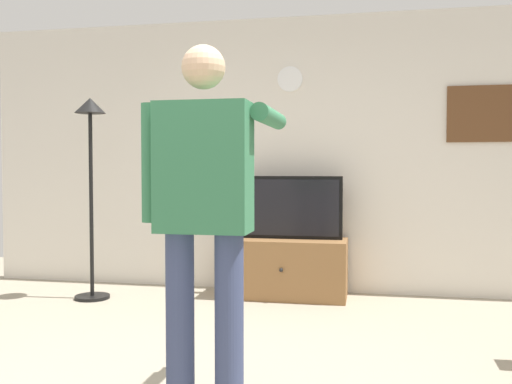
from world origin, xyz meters
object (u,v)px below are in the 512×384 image
Objects in this scene: floor_lamp at (91,156)px; wall_clock at (290,79)px; person_standing_nearer_lamp at (205,206)px; tv_stand at (285,268)px; television at (286,207)px; framed_picture at (484,114)px.

wall_clock is at bearing 22.10° from floor_lamp.
wall_clock reaches higher than person_standing_nearer_lamp.
tv_stand is 1.08× the size of television.
floor_lamp reaches higher than tv_stand.
framed_picture is 3.65m from floor_lamp.
framed_picture is 0.37× the size of person_standing_nearer_lamp.
framed_picture is at bearing 7.82° from television.
television is at bearing -172.18° from framed_picture.
tv_stand is at bearing -90.00° from television.
floor_lamp is 2.82m from person_standing_nearer_lamp.
tv_stand is 0.57m from television.
tv_stand is at bearing 13.52° from floor_lamp.
person_standing_nearer_lamp is at bearing -90.12° from tv_stand.
television is at bearing -90.00° from wall_clock.
person_standing_nearer_lamp is (-0.01, -2.90, -1.06)m from wall_clock.
framed_picture reaches higher than person_standing_nearer_lamp.
tv_stand is 2.33m from framed_picture.
television is 4.30× the size of wall_clock.
person_standing_nearer_lamp is at bearing -90.12° from television.
television is 0.57× the size of floor_lamp.
television is 1.60× the size of framed_picture.
person_standing_nearer_lamp reaches higher than tv_stand.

